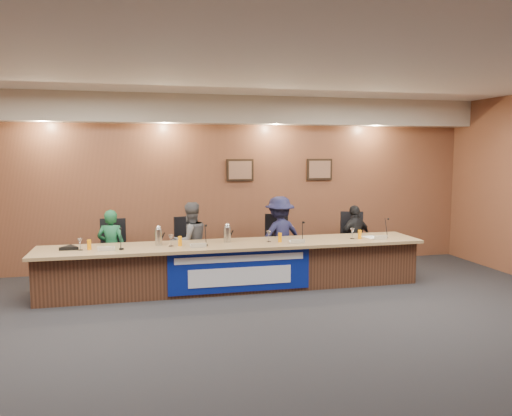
# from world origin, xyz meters

# --- Properties ---
(floor) EXTENTS (10.00, 10.00, 0.00)m
(floor) POSITION_xyz_m (0.00, 0.00, 0.00)
(floor) COLOR black
(floor) RESTS_ON ground
(ceiling) EXTENTS (10.00, 8.00, 0.04)m
(ceiling) POSITION_xyz_m (0.00, 0.00, 3.20)
(ceiling) COLOR silver
(ceiling) RESTS_ON wall_back
(wall_back) EXTENTS (10.00, 0.04, 3.20)m
(wall_back) POSITION_xyz_m (0.00, 4.00, 1.60)
(wall_back) COLOR brown
(wall_back) RESTS_ON floor
(soffit) EXTENTS (10.00, 0.50, 0.50)m
(soffit) POSITION_xyz_m (0.00, 3.75, 2.95)
(soffit) COLOR beige
(soffit) RESTS_ON wall_back
(dais_body) EXTENTS (6.00, 0.80, 0.70)m
(dais_body) POSITION_xyz_m (0.00, 2.40, 0.35)
(dais_body) COLOR #47291B
(dais_body) RESTS_ON floor
(dais_top) EXTENTS (6.10, 0.95, 0.05)m
(dais_top) POSITION_xyz_m (0.00, 2.35, 0.72)
(dais_top) COLOR #95774E
(dais_top) RESTS_ON dais_body
(banner) EXTENTS (2.20, 0.02, 0.65)m
(banner) POSITION_xyz_m (0.00, 1.99, 0.38)
(banner) COLOR navy
(banner) RESTS_ON dais_body
(banner_text_upper) EXTENTS (2.00, 0.01, 0.10)m
(banner_text_upper) POSITION_xyz_m (0.00, 1.97, 0.58)
(banner_text_upper) COLOR silver
(banner_text_upper) RESTS_ON banner
(banner_text_lower) EXTENTS (1.60, 0.01, 0.28)m
(banner_text_lower) POSITION_xyz_m (0.00, 1.97, 0.30)
(banner_text_lower) COLOR silver
(banner_text_lower) RESTS_ON banner
(wall_photo_left) EXTENTS (0.52, 0.04, 0.42)m
(wall_photo_left) POSITION_xyz_m (0.40, 3.97, 1.85)
(wall_photo_left) COLOR black
(wall_photo_left) RESTS_ON wall_back
(wall_photo_right) EXTENTS (0.52, 0.04, 0.42)m
(wall_photo_right) POSITION_xyz_m (2.00, 3.97, 1.85)
(wall_photo_right) COLOR black
(wall_photo_right) RESTS_ON wall_back
(panelist_a) EXTENTS (0.52, 0.40, 1.26)m
(panelist_a) POSITION_xyz_m (-1.94, 3.02, 0.63)
(panelist_a) COLOR #175732
(panelist_a) RESTS_ON floor
(panelist_b) EXTENTS (0.80, 0.71, 1.35)m
(panelist_b) POSITION_xyz_m (-0.65, 3.02, 0.68)
(panelist_b) COLOR #4F4F54
(panelist_b) RESTS_ON floor
(panelist_c) EXTENTS (1.02, 0.74, 1.42)m
(panelist_c) POSITION_xyz_m (0.92, 3.02, 0.71)
(panelist_c) COLOR #171838
(panelist_c) RESTS_ON floor
(panelist_d) EXTENTS (0.78, 0.50, 1.23)m
(panelist_d) POSITION_xyz_m (2.36, 3.02, 0.61)
(panelist_d) COLOR black
(panelist_d) RESTS_ON floor
(office_chair_a) EXTENTS (0.51, 0.51, 0.08)m
(office_chair_a) POSITION_xyz_m (-1.94, 3.12, 0.48)
(office_chair_a) COLOR black
(office_chair_a) RESTS_ON floor
(office_chair_b) EXTENTS (0.56, 0.56, 0.08)m
(office_chair_b) POSITION_xyz_m (-0.65, 3.12, 0.48)
(office_chair_b) COLOR black
(office_chair_b) RESTS_ON floor
(office_chair_c) EXTENTS (0.54, 0.54, 0.08)m
(office_chair_c) POSITION_xyz_m (0.92, 3.12, 0.48)
(office_chair_c) COLOR black
(office_chair_c) RESTS_ON floor
(office_chair_d) EXTENTS (0.60, 0.60, 0.08)m
(office_chair_d) POSITION_xyz_m (2.36, 3.12, 0.48)
(office_chair_d) COLOR black
(office_chair_d) RESTS_ON floor
(nameplate_a) EXTENTS (0.24, 0.08, 0.10)m
(nameplate_a) POSITION_xyz_m (-1.97, 2.14, 0.80)
(nameplate_a) COLOR white
(nameplate_a) RESTS_ON dais_top
(microphone_a) EXTENTS (0.07, 0.07, 0.02)m
(microphone_a) POSITION_xyz_m (-1.76, 2.22, 0.76)
(microphone_a) COLOR black
(microphone_a) RESTS_ON dais_top
(juice_glass_a) EXTENTS (0.06, 0.06, 0.15)m
(juice_glass_a) POSITION_xyz_m (-2.22, 2.32, 0.82)
(juice_glass_a) COLOR orange
(juice_glass_a) RESTS_ON dais_top
(water_glass_a) EXTENTS (0.08, 0.08, 0.18)m
(water_glass_a) POSITION_xyz_m (-2.34, 2.30, 0.84)
(water_glass_a) COLOR silver
(water_glass_a) RESTS_ON dais_top
(nameplate_b) EXTENTS (0.24, 0.08, 0.10)m
(nameplate_b) POSITION_xyz_m (-0.62, 2.09, 0.80)
(nameplate_b) COLOR white
(nameplate_b) RESTS_ON dais_top
(microphone_b) EXTENTS (0.07, 0.07, 0.02)m
(microphone_b) POSITION_xyz_m (-0.50, 2.24, 0.76)
(microphone_b) COLOR black
(microphone_b) RESTS_ON dais_top
(juice_glass_b) EXTENTS (0.06, 0.06, 0.15)m
(juice_glass_b) POSITION_xyz_m (-0.88, 2.31, 0.82)
(juice_glass_b) COLOR orange
(juice_glass_b) RESTS_ON dais_top
(water_glass_b) EXTENTS (0.08, 0.08, 0.18)m
(water_glass_b) POSITION_xyz_m (-1.02, 2.31, 0.84)
(water_glass_b) COLOR silver
(water_glass_b) RESTS_ON dais_top
(nameplate_c) EXTENTS (0.24, 0.08, 0.10)m
(nameplate_c) POSITION_xyz_m (0.94, 2.07, 0.80)
(nameplate_c) COLOR white
(nameplate_c) RESTS_ON dais_top
(microphone_c) EXTENTS (0.07, 0.07, 0.02)m
(microphone_c) POSITION_xyz_m (1.06, 2.22, 0.76)
(microphone_c) COLOR black
(microphone_c) RESTS_ON dais_top
(juice_glass_c) EXTENTS (0.06, 0.06, 0.15)m
(juice_glass_c) POSITION_xyz_m (0.71, 2.27, 0.82)
(juice_glass_c) COLOR orange
(juice_glass_c) RESTS_ON dais_top
(water_glass_c) EXTENTS (0.08, 0.08, 0.18)m
(water_glass_c) POSITION_xyz_m (0.54, 2.34, 0.84)
(water_glass_c) COLOR silver
(water_glass_c) RESTS_ON dais_top
(nameplate_d) EXTENTS (0.24, 0.08, 0.10)m
(nameplate_d) POSITION_xyz_m (2.39, 2.10, 0.80)
(nameplate_d) COLOR white
(nameplate_d) RESTS_ON dais_top
(microphone_d) EXTENTS (0.07, 0.07, 0.02)m
(microphone_d) POSITION_xyz_m (2.56, 2.28, 0.76)
(microphone_d) COLOR black
(microphone_d) RESTS_ON dais_top
(juice_glass_d) EXTENTS (0.06, 0.06, 0.15)m
(juice_glass_d) POSITION_xyz_m (2.09, 2.26, 0.82)
(juice_glass_d) COLOR orange
(juice_glass_d) RESTS_ON dais_top
(water_glass_d) EXTENTS (0.08, 0.08, 0.18)m
(water_glass_d) POSITION_xyz_m (1.96, 2.27, 0.84)
(water_glass_d) COLOR silver
(water_glass_d) RESTS_ON dais_top
(carafe_left) EXTENTS (0.11, 0.11, 0.26)m
(carafe_left) POSITION_xyz_m (-1.20, 2.43, 0.88)
(carafe_left) COLOR silver
(carafe_left) RESTS_ON dais_top
(carafe_mid) EXTENTS (0.12, 0.12, 0.25)m
(carafe_mid) POSITION_xyz_m (-0.12, 2.46, 0.87)
(carafe_mid) COLOR silver
(carafe_mid) RESTS_ON dais_top
(speakerphone) EXTENTS (0.32, 0.32, 0.05)m
(speakerphone) POSITION_xyz_m (-2.51, 2.40, 0.78)
(speakerphone) COLOR black
(speakerphone) RESTS_ON dais_top
(paper_stack) EXTENTS (0.26, 0.33, 0.01)m
(paper_stack) POSITION_xyz_m (2.35, 2.33, 0.75)
(paper_stack) COLOR white
(paper_stack) RESTS_ON dais_top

